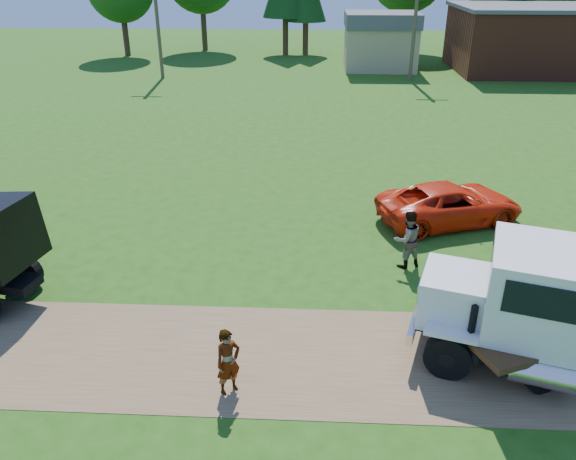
{
  "coord_description": "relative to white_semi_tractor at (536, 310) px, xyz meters",
  "views": [
    {
      "loc": [
        -1.46,
        -11.05,
        8.87
      ],
      "look_at": [
        -2.2,
        3.88,
        1.6
      ],
      "focal_mm": 35.0,
      "sensor_mm": 36.0,
      "label": 1
    }
  ],
  "objects": [
    {
      "name": "orange_pickup",
      "position": [
        -0.16,
        8.16,
        -0.84
      ],
      "size": [
        5.82,
        4.03,
        1.48
      ],
      "primitive_type": "imported",
      "rotation": [
        0.0,
        0.0,
        1.9
      ],
      "color": "red",
      "rests_on": "ground"
    },
    {
      "name": "tan_shed",
      "position": [
        0.29,
        40.01,
        0.84
      ],
      "size": [
        6.2,
        5.4,
        4.7
      ],
      "color": "tan",
      "rests_on": "ground"
    },
    {
      "name": "utility_poles",
      "position": [
        2.29,
        35.01,
        3.13
      ],
      "size": [
        42.2,
        0.28,
        9.0
      ],
      "color": "#493A29",
      "rests_on": "ground"
    },
    {
      "name": "spectator_b",
      "position": [
        -2.22,
        4.75,
        -0.63
      ],
      "size": [
        1.13,
        1.02,
        1.89
      ],
      "primitive_type": "imported",
      "rotation": [
        0.0,
        0.0,
        3.54
      ],
      "color": "#999999",
      "rests_on": "ground"
    },
    {
      "name": "dirt_track",
      "position": [
        -3.71,
        0.01,
        -1.57
      ],
      "size": [
        120.0,
        4.2,
        0.01
      ],
      "primitive_type": "cube",
      "color": "brown",
      "rests_on": "ground"
    },
    {
      "name": "white_semi_tractor",
      "position": [
        0.0,
        0.0,
        0.0
      ],
      "size": [
        7.8,
        4.56,
        4.62
      ],
      "rotation": [
        0.0,
        0.0,
        -0.31
      ],
      "color": "black",
      "rests_on": "ground"
    },
    {
      "name": "ground",
      "position": [
        -3.71,
        0.01,
        -1.58
      ],
      "size": [
        140.0,
        140.0,
        0.0
      ],
      "primitive_type": "plane",
      "color": "#234E11",
      "rests_on": "ground"
    },
    {
      "name": "spectator_a",
      "position": [
        -6.98,
        -1.24,
        -0.76
      ],
      "size": [
        0.71,
        0.68,
        1.64
      ],
      "primitive_type": "imported",
      "rotation": [
        0.0,
        0.0,
        0.68
      ],
      "color": "#999999",
      "rests_on": "ground"
    },
    {
      "name": "brick_building",
      "position": [
        14.29,
        40.01,
        1.08
      ],
      "size": [
        15.4,
        10.4,
        5.3
      ],
      "color": "brown",
      "rests_on": "ground"
    }
  ]
}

